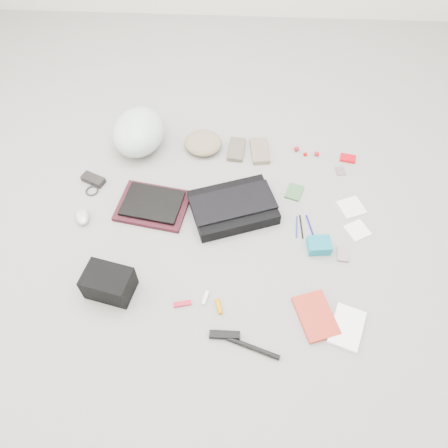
{
  "coord_description": "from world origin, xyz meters",
  "views": [
    {
      "loc": [
        0.06,
        -1.24,
        1.81
      ],
      "look_at": [
        0.0,
        0.0,
        0.05
      ],
      "focal_mm": 35.0,
      "sensor_mm": 36.0,
      "label": 1
    }
  ],
  "objects_px": {
    "laptop": "(152,203)",
    "bike_helmet": "(138,132)",
    "camera_bag": "(109,283)",
    "accordion_wallet": "(319,245)",
    "messenger_bag": "(233,207)",
    "book_red": "(316,316)"
  },
  "relations": [
    {
      "from": "messenger_bag",
      "to": "bike_helmet",
      "type": "bearing_deg",
      "value": 121.12
    },
    {
      "from": "laptop",
      "to": "bike_helmet",
      "type": "relative_size",
      "value": 0.83
    },
    {
      "from": "messenger_bag",
      "to": "book_red",
      "type": "relative_size",
      "value": 1.88
    },
    {
      "from": "laptop",
      "to": "book_red",
      "type": "bearing_deg",
      "value": -25.55
    },
    {
      "from": "camera_bag",
      "to": "accordion_wallet",
      "type": "xyz_separation_m",
      "value": [
        0.96,
        0.27,
        -0.04
      ]
    },
    {
      "from": "laptop",
      "to": "bike_helmet",
      "type": "distance_m",
      "value": 0.47
    },
    {
      "from": "book_red",
      "to": "accordion_wallet",
      "type": "height_order",
      "value": "accordion_wallet"
    },
    {
      "from": "laptop",
      "to": "book_red",
      "type": "xyz_separation_m",
      "value": [
        0.8,
        -0.57,
        -0.02
      ]
    },
    {
      "from": "bike_helmet",
      "to": "camera_bag",
      "type": "bearing_deg",
      "value": -83.25
    },
    {
      "from": "book_red",
      "to": "accordion_wallet",
      "type": "relative_size",
      "value": 2.0
    },
    {
      "from": "messenger_bag",
      "to": "accordion_wallet",
      "type": "height_order",
      "value": "messenger_bag"
    },
    {
      "from": "book_red",
      "to": "laptop",
      "type": "bearing_deg",
      "value": 125.77
    },
    {
      "from": "accordion_wallet",
      "to": "messenger_bag",
      "type": "bearing_deg",
      "value": 147.99
    },
    {
      "from": "book_red",
      "to": "accordion_wallet",
      "type": "bearing_deg",
      "value": 65.05
    },
    {
      "from": "camera_bag",
      "to": "book_red",
      "type": "bearing_deg",
      "value": 7.69
    },
    {
      "from": "camera_bag",
      "to": "bike_helmet",
      "type": "bearing_deg",
      "value": 103.88
    },
    {
      "from": "laptop",
      "to": "camera_bag",
      "type": "relative_size",
      "value": 1.42
    },
    {
      "from": "camera_bag",
      "to": "accordion_wallet",
      "type": "relative_size",
      "value": 1.91
    },
    {
      "from": "laptop",
      "to": "book_red",
      "type": "height_order",
      "value": "laptop"
    },
    {
      "from": "messenger_bag",
      "to": "camera_bag",
      "type": "xyz_separation_m",
      "value": [
        -0.54,
        -0.48,
        0.03
      ]
    },
    {
      "from": "laptop",
      "to": "camera_bag",
      "type": "bearing_deg",
      "value": -93.96
    },
    {
      "from": "messenger_bag",
      "to": "book_red",
      "type": "xyz_separation_m",
      "value": [
        0.39,
        -0.57,
        -0.02
      ]
    }
  ]
}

